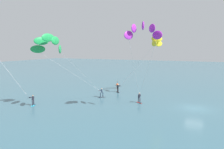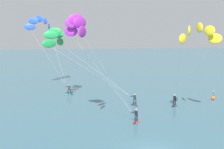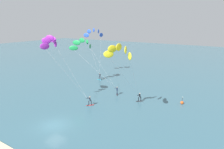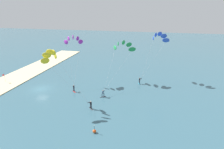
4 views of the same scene
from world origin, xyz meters
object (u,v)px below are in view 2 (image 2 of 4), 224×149
object	(u,v)px
kitesurfer_mid_water	(79,30)
marker_buoy	(213,98)
kitesurfer_downwind	(58,39)
kitesurfer_nearshore	(198,37)
kitesurfer_far_out	(41,26)

from	to	relation	value
kitesurfer_mid_water	marker_buoy	size ratio (longest dim) A/B	8.84
kitesurfer_mid_water	kitesurfer_downwind	distance (m)	12.49
kitesurfer_nearshore	kitesurfer_downwind	size ratio (longest dim) A/B	0.87
kitesurfer_mid_water	marker_buoy	world-z (taller)	kitesurfer_mid_water
kitesurfer_downwind	marker_buoy	world-z (taller)	kitesurfer_downwind
kitesurfer_mid_water	kitesurfer_downwind	xyz separation A→B (m)	(-3.36, 11.94, -1.42)
kitesurfer_nearshore	marker_buoy	xyz separation A→B (m)	(6.93, 10.28, -9.51)
kitesurfer_far_out	kitesurfer_downwind	size ratio (longest dim) A/B	0.98
kitesurfer_nearshore	kitesurfer_mid_water	xyz separation A→B (m)	(-12.76, -1.50, 0.77)
marker_buoy	kitesurfer_nearshore	bearing A→B (deg)	-124.00
kitesurfer_far_out	marker_buoy	xyz separation A→B (m)	(26.65, -8.88, -10.82)
kitesurfer_nearshore	kitesurfer_far_out	size ratio (longest dim) A/B	0.89
kitesurfer_far_out	kitesurfer_downwind	distance (m)	9.63
kitesurfer_far_out	marker_buoy	size ratio (longest dim) A/B	9.27
kitesurfer_far_out	kitesurfer_nearshore	bearing A→B (deg)	-44.17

